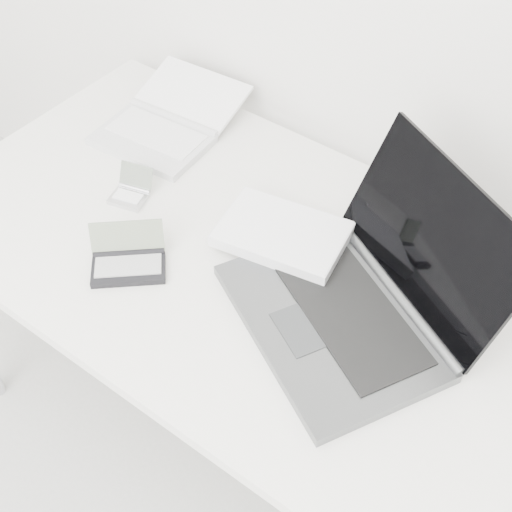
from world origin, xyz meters
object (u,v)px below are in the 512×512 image
Objects in this scene: laptop_large at (342,282)px; desk at (279,285)px; netbook_open_white at (164,126)px; palmtop_charcoal at (128,261)px.

desk is at bearing -146.40° from laptop_large.
netbook_open_white is 1.98× the size of palmtop_charcoal.
palmtop_charcoal is (-0.26, -0.18, 0.06)m from desk.
desk is 8.62× the size of palmtop_charcoal.
netbook_open_white is 0.45m from palmtop_charcoal.
netbook_open_white is at bearing 157.64° from desk.
palmtop_charcoal is (-0.39, -0.19, -0.03)m from laptop_large.
laptop_large is 0.67m from netbook_open_white.
laptop_large is at bearing -16.04° from palmtop_charcoal.
desk is 0.54m from netbook_open_white.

